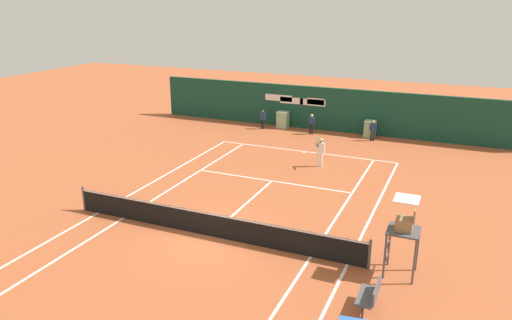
# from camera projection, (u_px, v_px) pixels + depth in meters

# --- Properties ---
(ground_plane) EXTENTS (80.00, 80.00, 0.01)m
(ground_plane) POSITION_uv_depth(u_px,v_px,m) (217.00, 229.00, 19.14)
(ground_plane) COLOR #A8512D
(tennis_net) EXTENTS (12.10, 0.10, 1.07)m
(tennis_net) POSITION_uv_depth(u_px,v_px,m) (209.00, 224.00, 18.48)
(tennis_net) COLOR #4C4C51
(tennis_net) RESTS_ON ground_plane
(sponsor_back_wall) EXTENTS (25.00, 1.02, 2.91)m
(sponsor_back_wall) POSITION_uv_depth(u_px,v_px,m) (329.00, 110.00, 33.00)
(sponsor_back_wall) COLOR #144233
(sponsor_back_wall) RESTS_ON ground_plane
(umpire_chair) EXTENTS (1.00, 1.00, 2.67)m
(umpire_chair) POSITION_uv_depth(u_px,v_px,m) (405.00, 226.00, 15.52)
(umpire_chair) COLOR #47474C
(umpire_chair) RESTS_ON ground_plane
(player_bench) EXTENTS (0.54, 1.12, 0.88)m
(player_bench) POSITION_uv_depth(u_px,v_px,m) (370.00, 294.00, 14.08)
(player_bench) COLOR #38383D
(player_bench) RESTS_ON ground_plane
(player_on_baseline) EXTENTS (0.46, 0.81, 1.78)m
(player_on_baseline) POSITION_uv_depth(u_px,v_px,m) (320.00, 150.00, 25.97)
(player_on_baseline) COLOR white
(player_on_baseline) RESTS_ON ground_plane
(ball_kid_left_post) EXTENTS (0.43, 0.22, 1.32)m
(ball_kid_left_post) POSITION_uv_depth(u_px,v_px,m) (373.00, 129.00, 30.79)
(ball_kid_left_post) COLOR black
(ball_kid_left_post) RESTS_ON ground_plane
(ball_kid_centre_post) EXTENTS (0.45, 0.19, 1.35)m
(ball_kid_centre_post) POSITION_uv_depth(u_px,v_px,m) (312.00, 123.00, 32.29)
(ball_kid_centre_post) COLOR black
(ball_kid_centre_post) RESTS_ON ground_plane
(ball_kid_right_post) EXTENTS (0.44, 0.19, 1.32)m
(ball_kid_right_post) POSITION_uv_depth(u_px,v_px,m) (263.00, 118.00, 33.61)
(ball_kid_right_post) COLOR black
(ball_kid_right_post) RESTS_ON ground_plane
(tennis_ball_mid_court) EXTENTS (0.07, 0.07, 0.07)m
(tennis_ball_mid_court) POSITION_uv_depth(u_px,v_px,m) (371.00, 184.00, 23.69)
(tennis_ball_mid_court) COLOR #CCE033
(tennis_ball_mid_court) RESTS_ON ground_plane
(tennis_ball_by_sideline) EXTENTS (0.07, 0.07, 0.07)m
(tennis_ball_by_sideline) POSITION_uv_depth(u_px,v_px,m) (198.00, 212.00, 20.61)
(tennis_ball_by_sideline) COLOR #CCE033
(tennis_ball_by_sideline) RESTS_ON ground_plane
(tennis_ball_near_service_line) EXTENTS (0.07, 0.07, 0.07)m
(tennis_ball_near_service_line) POSITION_uv_depth(u_px,v_px,m) (252.00, 205.00, 21.37)
(tennis_ball_near_service_line) COLOR #CCE033
(tennis_ball_near_service_line) RESTS_ON ground_plane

